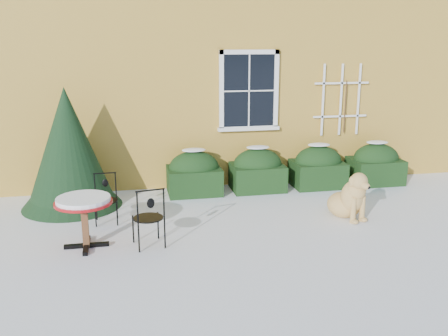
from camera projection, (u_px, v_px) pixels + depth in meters
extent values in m
plane|color=white|center=(237.00, 241.00, 7.63)|extent=(80.00, 80.00, 0.00)
cube|color=gold|center=(181.00, 39.00, 13.52)|extent=(12.00, 8.00, 6.00)
cube|color=black|center=(249.00, 91.00, 10.12)|extent=(1.05, 0.03, 1.45)
cube|color=white|center=(249.00, 52.00, 9.91)|extent=(1.23, 0.06, 0.09)
cube|color=white|center=(248.00, 128.00, 10.30)|extent=(1.23, 0.06, 0.09)
cube|color=white|center=(221.00, 91.00, 10.00)|extent=(0.09, 0.06, 1.63)
cube|color=white|center=(276.00, 90.00, 10.21)|extent=(0.09, 0.06, 1.63)
cube|color=white|center=(249.00, 91.00, 10.10)|extent=(0.02, 0.02, 1.45)
cube|color=white|center=(249.00, 91.00, 10.10)|extent=(1.05, 0.02, 0.02)
cube|color=white|center=(248.00, 129.00, 10.30)|extent=(1.29, 0.14, 0.07)
cube|color=white|center=(323.00, 100.00, 10.45)|extent=(0.04, 0.03, 1.50)
cube|color=white|center=(341.00, 100.00, 10.53)|extent=(0.04, 0.03, 1.50)
cube|color=white|center=(358.00, 99.00, 10.60)|extent=(0.04, 0.03, 1.50)
cube|color=white|center=(340.00, 116.00, 10.62)|extent=(1.20, 0.03, 0.04)
cube|color=white|center=(342.00, 83.00, 10.44)|extent=(1.20, 0.03, 0.04)
cylinder|color=#472D19|center=(345.00, 107.00, 10.56)|extent=(0.02, 0.02, 1.10)
cube|color=black|center=(194.00, 180.00, 9.93)|extent=(1.05, 0.80, 0.52)
ellipsoid|color=black|center=(194.00, 168.00, 9.87)|extent=(1.00, 0.72, 0.67)
ellipsoid|color=white|center=(194.00, 150.00, 9.78)|extent=(0.47, 0.32, 0.06)
cube|color=black|center=(257.00, 177.00, 10.18)|extent=(1.05, 0.80, 0.52)
ellipsoid|color=black|center=(258.00, 165.00, 10.11)|extent=(1.00, 0.72, 0.67)
ellipsoid|color=white|center=(258.00, 147.00, 10.02)|extent=(0.47, 0.32, 0.06)
cube|color=black|center=(318.00, 174.00, 10.42)|extent=(1.05, 0.80, 0.52)
ellipsoid|color=black|center=(318.00, 162.00, 10.35)|extent=(1.00, 0.72, 0.67)
ellipsoid|color=white|center=(319.00, 145.00, 10.26)|extent=(0.47, 0.32, 0.06)
cube|color=black|center=(375.00, 171.00, 10.66)|extent=(1.05, 0.80, 0.52)
ellipsoid|color=black|center=(376.00, 159.00, 10.60)|extent=(1.00, 0.72, 0.67)
ellipsoid|color=white|center=(377.00, 142.00, 10.51)|extent=(0.47, 0.32, 0.06)
cone|color=black|center=(71.00, 179.00, 9.11)|extent=(1.81, 1.81, 1.05)
cone|color=black|center=(68.00, 148.00, 8.96)|extent=(1.62, 1.62, 2.19)
cube|color=black|center=(87.00, 245.00, 7.40)|extent=(0.65, 0.07, 0.06)
cube|color=black|center=(87.00, 245.00, 7.40)|extent=(0.07, 0.65, 0.06)
cube|color=brown|center=(85.00, 225.00, 7.32)|extent=(0.09, 0.09, 0.70)
cylinder|color=#A30E12|center=(83.00, 203.00, 7.23)|extent=(0.84, 0.84, 0.04)
cylinder|color=white|center=(83.00, 199.00, 7.22)|extent=(0.78, 0.78, 0.07)
cylinder|color=black|center=(158.00, 226.00, 7.67)|extent=(0.02, 0.02, 0.43)
cylinder|color=black|center=(133.00, 229.00, 7.52)|extent=(0.02, 0.02, 0.43)
cylinder|color=black|center=(165.00, 234.00, 7.32)|extent=(0.02, 0.02, 0.43)
cylinder|color=black|center=(139.00, 238.00, 7.18)|extent=(0.02, 0.02, 0.43)
cylinder|color=black|center=(148.00, 218.00, 7.37)|extent=(0.44, 0.44, 0.02)
cylinder|color=black|center=(164.00, 205.00, 7.20)|extent=(0.02, 0.02, 0.48)
cylinder|color=black|center=(137.00, 208.00, 7.06)|extent=(0.02, 0.02, 0.48)
cylinder|color=black|center=(150.00, 190.00, 7.07)|extent=(0.42, 0.10, 0.02)
ellipsoid|color=black|center=(151.00, 203.00, 7.12)|extent=(0.12, 0.05, 0.15)
cylinder|color=black|center=(96.00, 216.00, 8.15)|extent=(0.02, 0.02, 0.39)
cylinder|color=black|center=(117.00, 214.00, 8.22)|extent=(0.02, 0.02, 0.39)
cylinder|color=black|center=(96.00, 209.00, 8.48)|extent=(0.02, 0.02, 0.39)
cylinder|color=black|center=(117.00, 208.00, 8.55)|extent=(0.02, 0.02, 0.39)
cylinder|color=black|center=(106.00, 201.00, 8.30)|extent=(0.40, 0.40, 0.02)
cylinder|color=black|center=(95.00, 186.00, 8.38)|extent=(0.02, 0.02, 0.43)
cylinder|color=black|center=(116.00, 185.00, 8.44)|extent=(0.02, 0.02, 0.43)
cylinder|color=black|center=(105.00, 173.00, 8.36)|extent=(0.38, 0.02, 0.02)
ellipsoid|color=black|center=(105.00, 183.00, 8.40)|extent=(0.10, 0.03, 0.13)
ellipsoid|color=#DCAF62|center=(344.00, 205.00, 8.67)|extent=(0.71, 0.74, 0.45)
ellipsoid|color=#DCAF62|center=(353.00, 197.00, 8.45)|extent=(0.52, 0.49, 0.56)
sphere|color=#DCAF62|center=(356.00, 191.00, 8.37)|extent=(0.34, 0.34, 0.34)
cylinder|color=#DCAF62|center=(353.00, 210.00, 8.33)|extent=(0.09, 0.09, 0.44)
cylinder|color=#DCAF62|center=(362.00, 208.00, 8.42)|extent=(0.09, 0.09, 0.44)
ellipsoid|color=#DCAF62|center=(355.00, 222.00, 8.33)|extent=(0.12, 0.16, 0.07)
ellipsoid|color=#DCAF62|center=(364.00, 219.00, 8.42)|extent=(0.12, 0.16, 0.07)
cylinder|color=#DCAF62|center=(356.00, 188.00, 8.34)|extent=(0.27, 0.30, 0.24)
sphere|color=#DCAF62|center=(359.00, 181.00, 8.27)|extent=(0.29, 0.29, 0.29)
ellipsoid|color=#DCAF62|center=(364.00, 186.00, 8.17)|extent=(0.20, 0.26, 0.13)
sphere|color=black|center=(369.00, 188.00, 8.08)|extent=(0.05, 0.05, 0.05)
ellipsoid|color=#DCAF62|center=(351.00, 182.00, 8.24)|extent=(0.10, 0.12, 0.18)
ellipsoid|color=#DCAF62|center=(363.00, 180.00, 8.36)|extent=(0.10, 0.12, 0.18)
cylinder|color=#DCAF62|center=(342.00, 207.00, 8.98)|extent=(0.32, 0.30, 0.08)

